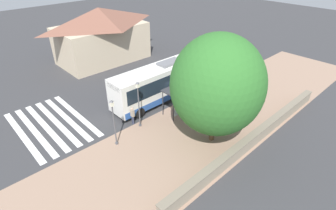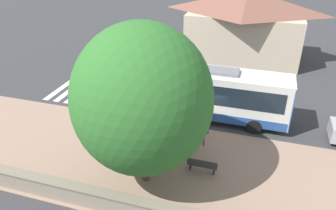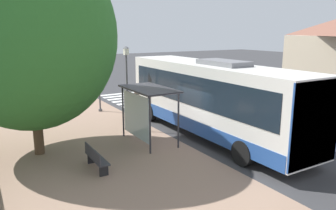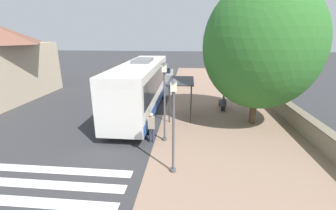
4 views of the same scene
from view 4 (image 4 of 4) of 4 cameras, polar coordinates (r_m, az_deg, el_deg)
The scene contains 11 objects.
ground_plane at distance 17.15m, azimuth -0.78°, elevation -1.29°, with size 120.00×120.00×0.00m, color #353538.
sidewalk_plaza at distance 17.29m, azimuth 14.23°, elevation -1.67°, with size 9.00×44.00×0.02m.
stone_wall at distance 18.22m, azimuth 27.03°, elevation -0.32°, with size 0.60×20.00×1.09m.
bus at distance 16.61m, azimuth -6.81°, elevation 4.96°, with size 2.62×11.43×3.78m.
bus_shelter at distance 15.49m, azimuth 3.94°, elevation 4.72°, with size 1.69×3.10×2.55m.
pedestrian at distance 11.86m, azimuth -4.24°, elevation -5.15°, with size 0.34×0.22×1.68m.
bench at distance 17.86m, azimuth 13.74°, elevation 0.58°, with size 0.40×1.69×0.88m.
street_lamp_near at distance 11.50m, azimuth -0.90°, elevation 2.30°, with size 0.28×0.28×4.26m.
street_lamp_far at distance 8.79m, azimuth 1.40°, elevation -3.62°, with size 0.28×0.28×4.01m.
shade_tree at distance 14.72m, azimuth 22.53°, elevation 13.72°, with size 6.82×6.82×8.65m.
parked_car_behind_bus at distance 26.88m, azimuth -0.95°, elevation 7.70°, with size 1.93×4.50×1.86m.
Camera 4 is at (-1.73, 16.13, 5.58)m, focal length 24.00 mm.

